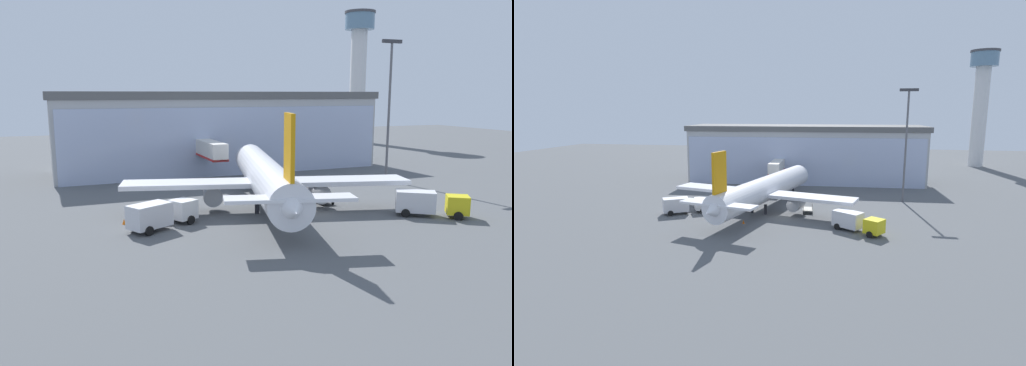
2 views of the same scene
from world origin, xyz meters
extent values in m
plane|color=#545659|center=(0.00, 0.00, 0.00)|extent=(240.00, 240.00, 0.00)
cube|color=#AEAEAE|center=(0.00, 34.48, 5.96)|extent=(53.85, 16.06, 11.91)
cube|color=#B0BCDA|center=(0.28, 27.33, 5.36)|extent=(52.26, 2.32, 10.72)
cube|color=#595959|center=(0.00, 34.48, 12.51)|extent=(54.93, 16.38, 1.20)
cube|color=silver|center=(-4.85, 23.88, 4.80)|extent=(2.32, 12.46, 2.40)
cube|color=red|center=(-4.85, 23.88, 3.75)|extent=(2.36, 12.46, 0.30)
cylinder|color=#4C4C51|center=(-4.89, 28.54, 1.80)|extent=(0.70, 0.70, 3.60)
cylinder|color=silver|center=(48.14, 68.15, 14.51)|extent=(4.10, 4.10, 29.03)
cylinder|color=slate|center=(48.14, 68.15, 31.03)|extent=(7.48, 7.48, 4.00)
cylinder|color=#3F3F44|center=(48.14, 68.15, 33.33)|extent=(7.85, 7.85, 0.60)
cylinder|color=#59595E|center=(20.01, 14.75, 9.96)|extent=(0.36, 0.36, 19.91)
cube|color=#333338|center=(20.01, 14.75, 20.16)|extent=(3.20, 0.40, 0.50)
cylinder|color=silver|center=(-3.70, 4.28, 3.63)|extent=(11.68, 32.01, 4.07)
cone|color=silver|center=(0.16, 19.79, 3.63)|extent=(4.67, 3.89, 4.07)
cone|color=silver|center=(-7.57, -11.23, 3.63)|extent=(4.52, 4.77, 3.66)
cube|color=silver|center=(-4.09, 2.73, 3.23)|extent=(31.36, 11.64, 0.50)
cube|color=silver|center=(-7.33, -10.26, 4.24)|extent=(11.25, 4.99, 0.30)
cube|color=orange|center=(-7.20, -9.78, 8.46)|extent=(1.12, 3.19, 5.59)
cylinder|color=gray|center=(-9.73, 4.65, 1.88)|extent=(2.81, 3.61, 2.10)
cylinder|color=gray|center=(1.80, 1.78, 1.88)|extent=(2.81, 3.61, 2.10)
cylinder|color=black|center=(-5.52, 2.05, 0.80)|extent=(0.50, 0.50, 1.60)
cylinder|color=black|center=(-3.15, 1.46, 0.80)|extent=(0.50, 0.50, 1.60)
cylinder|color=black|center=(-0.56, 16.88, 0.80)|extent=(0.40, 0.40, 1.60)
cube|color=silver|center=(-13.86, 1.08, 1.40)|extent=(3.00, 3.00, 1.90)
cube|color=silver|center=(-17.50, -1.01, 1.55)|extent=(4.56, 3.90, 2.20)
cylinder|color=black|center=(-14.41, 2.03, 0.45)|extent=(0.93, 0.71, 0.90)
cylinder|color=black|center=(-13.31, 0.13, 0.45)|extent=(0.93, 0.71, 0.90)
cylinder|color=black|center=(-18.92, -0.56, 0.45)|extent=(0.93, 0.71, 0.90)
cylinder|color=black|center=(-17.82, -2.47, 0.45)|extent=(0.93, 0.71, 0.90)
cube|color=yellow|center=(13.36, -7.15, 1.40)|extent=(3.06, 3.06, 1.90)
cube|color=silver|center=(9.90, -4.77, 1.55)|extent=(4.54, 4.08, 2.20)
cylinder|color=black|center=(13.98, -6.24, 0.45)|extent=(0.91, 0.76, 0.90)
cylinder|color=black|center=(12.74, -8.05, 0.45)|extent=(0.91, 0.76, 0.90)
cylinder|color=black|center=(9.70, -3.29, 0.45)|extent=(0.91, 0.76, 0.90)
cylinder|color=black|center=(8.45, -5.10, 0.45)|extent=(0.91, 0.76, 0.90)
cube|color=#9E998C|center=(3.49, 3.96, 0.52)|extent=(1.84, 2.93, 0.16)
cylinder|color=black|center=(2.68, 5.01, 0.22)|extent=(0.16, 0.45, 0.44)
cylinder|color=#9E998C|center=(2.68, 5.01, 1.05)|extent=(0.08, 0.08, 0.90)
cylinder|color=black|center=(4.11, 5.14, 0.22)|extent=(0.16, 0.45, 0.44)
cylinder|color=#9E998C|center=(4.11, 5.14, 1.05)|extent=(0.08, 0.08, 0.90)
cylinder|color=black|center=(2.88, 2.78, 0.22)|extent=(0.16, 0.45, 0.44)
cylinder|color=#9E998C|center=(2.88, 2.78, 1.05)|extent=(0.08, 0.08, 0.90)
cylinder|color=black|center=(4.31, 2.91, 0.22)|extent=(0.16, 0.45, 0.44)
cylinder|color=#9E998C|center=(4.31, 2.91, 1.05)|extent=(0.08, 0.08, 0.90)
cone|color=orange|center=(-5.32, -4.50, 0.28)|extent=(0.36, 0.36, 0.55)
cone|color=orange|center=(-19.52, 2.51, 0.28)|extent=(0.36, 0.36, 0.55)
camera|label=1|loc=(-24.35, -47.09, 12.84)|focal=35.00mm
camera|label=2|loc=(8.95, -60.21, 16.68)|focal=28.00mm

